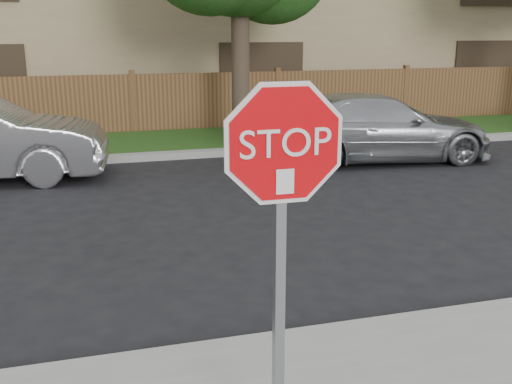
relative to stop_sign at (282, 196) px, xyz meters
name	(u,v)px	position (x,y,z in m)	size (l,w,h in m)	color
ground	(240,345)	(0.10, 1.48, -1.83)	(90.00, 90.00, 0.00)	black
far_curb	(147,157)	(0.10, 9.63, -1.75)	(70.00, 0.30, 0.15)	gray
grass_strip	(140,144)	(0.10, 11.28, -1.77)	(70.00, 3.00, 0.12)	#1E4714
fence	(133,105)	(0.10, 12.88, -1.03)	(70.00, 0.12, 1.60)	#53351D
apartment_building	(115,4)	(0.10, 18.48, 1.70)	(35.20, 9.20, 7.20)	#9E8862
stop_sign	(282,196)	(0.00, 0.00, 0.00)	(1.01, 0.13, 2.55)	gray
sedan_right	(377,127)	(4.88, 8.29, -1.12)	(2.00, 4.92, 1.43)	#A2A5A9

